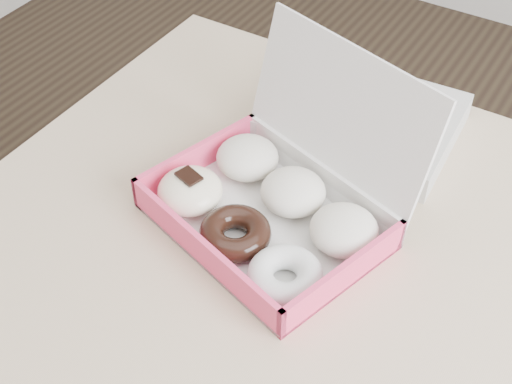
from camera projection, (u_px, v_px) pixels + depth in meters
The scene contains 3 objects.
table at pixel (416, 357), 0.85m from camera, with size 1.20×0.80×0.75m.
donut_box at pixel (273, 200), 0.88m from camera, with size 0.34×0.32×0.20m.
newspapers at pixel (362, 119), 1.01m from camera, with size 0.26×0.21×0.04m, color silver.
Camera 1 is at (0.09, -0.50, 1.40)m, focal length 50.00 mm.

